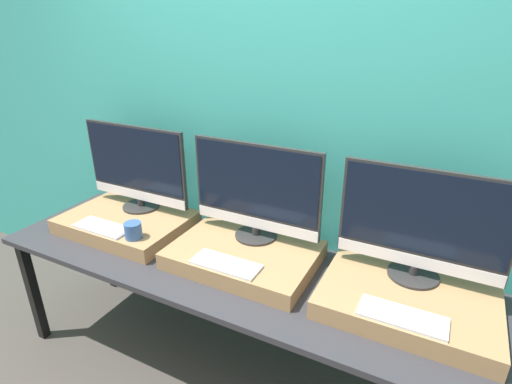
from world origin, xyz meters
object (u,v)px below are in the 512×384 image
monitor_left (136,167)px  monitor_right (422,224)px  mug (133,230)px  keyboard_center (226,264)px  keyboard_right (402,316)px  monitor_center (256,191)px  keyboard_left (103,227)px

monitor_left → monitor_right: size_ratio=1.00×
mug → keyboard_center: mug is taller
keyboard_right → monitor_center: bearing=158.7°
monitor_left → keyboard_left: size_ratio=2.10×
keyboard_center → keyboard_right: 0.77m
mug → keyboard_center: size_ratio=0.27×
mug → monitor_center: bearing=28.6°
keyboard_left → monitor_right: monitor_right is taller
mug → keyboard_right: (1.32, 0.00, -0.04)m
monitor_left → mug: 0.43m
keyboard_left → keyboard_center: same height
monitor_center → keyboard_center: size_ratio=2.10×
keyboard_left → keyboard_right: (1.54, 0.00, 0.00)m
monitor_center → keyboard_center: 0.39m
keyboard_center → keyboard_right: size_ratio=1.00×
keyboard_right → mug: bearing=180.0°
monitor_center → monitor_right: 0.77m
monitor_right → monitor_center: bearing=180.0°
monitor_left → mug: size_ratio=7.74×
monitor_left → monitor_center: size_ratio=1.00×
monitor_center → keyboard_center: bearing=-90.0°
mug → keyboard_center: (0.55, 0.00, -0.04)m
monitor_right → keyboard_left: bearing=-169.0°
keyboard_center → monitor_right: bearing=21.3°
monitor_center → keyboard_right: 0.86m
mug → keyboard_center: bearing=0.0°
mug → keyboard_center: 0.55m
mug → keyboard_right: 1.32m
keyboard_left → mug: bearing=0.0°
monitor_left → keyboard_center: monitor_left is taller
monitor_left → monitor_center: bearing=0.0°
keyboard_center → keyboard_right: same height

